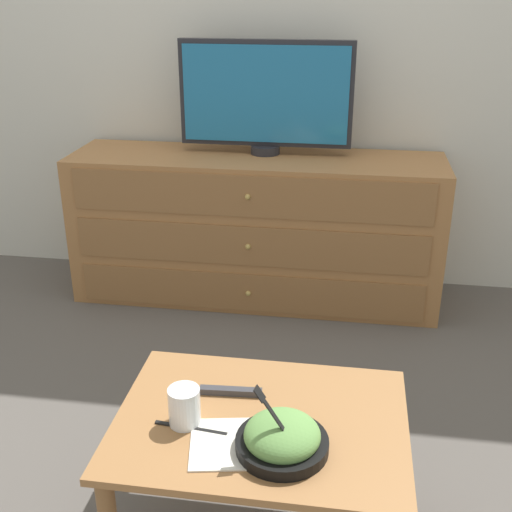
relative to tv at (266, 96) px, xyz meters
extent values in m
plane|color=#56514C|center=(-0.08, 0.18, -0.92)|extent=(12.00, 12.00, 0.00)
cube|color=silver|center=(-0.08, 0.21, 0.38)|extent=(12.00, 0.05, 2.60)
cube|color=#9E6B3D|center=(-0.03, -0.06, -0.59)|extent=(1.66, 0.43, 0.67)
cube|color=brown|center=(-0.03, -0.28, -0.81)|extent=(1.52, 0.01, 0.18)
sphere|color=tan|center=(-0.03, -0.29, -0.81)|extent=(0.02, 0.02, 0.02)
cube|color=brown|center=(-0.03, -0.28, -0.59)|extent=(1.52, 0.01, 0.18)
sphere|color=tan|center=(-0.03, -0.29, -0.59)|extent=(0.02, 0.02, 0.02)
cube|color=brown|center=(-0.03, -0.28, -0.37)|extent=(1.52, 0.01, 0.18)
sphere|color=tan|center=(-0.03, -0.29, -0.37)|extent=(0.02, 0.02, 0.02)
cylinder|color=#232328|center=(0.00, 0.00, -0.23)|extent=(0.13, 0.13, 0.04)
cube|color=#232328|center=(0.00, 0.00, 0.01)|extent=(0.76, 0.04, 0.45)
cube|color=#1E6B9E|center=(0.00, -0.02, 0.01)|extent=(0.72, 0.01, 0.41)
cube|color=#9E6B3D|center=(0.20, -1.51, -0.54)|extent=(0.72, 0.53, 0.02)
cylinder|color=brown|center=(-0.13, -1.28, -0.74)|extent=(0.04, 0.04, 0.37)
cylinder|color=brown|center=(0.52, -1.28, -0.74)|extent=(0.04, 0.04, 0.37)
cylinder|color=black|center=(0.26, -1.61, -0.52)|extent=(0.22, 0.22, 0.03)
ellipsoid|color=#66994C|center=(0.26, -1.61, -0.49)|extent=(0.18, 0.18, 0.08)
cube|color=black|center=(0.26, -1.64, -0.44)|extent=(0.10, 0.03, 0.14)
cube|color=black|center=(0.21, -1.63, -0.37)|extent=(0.03, 0.03, 0.03)
cylinder|color=beige|center=(0.02, -1.55, -0.50)|extent=(0.07, 0.07, 0.06)
cylinder|color=white|center=(0.02, -1.55, -0.49)|extent=(0.08, 0.08, 0.10)
cube|color=silver|center=(0.14, -1.61, -0.53)|extent=(0.21, 0.21, 0.00)
cube|color=black|center=(0.04, -1.57, -0.53)|extent=(0.18, 0.03, 0.01)
cube|color=#38383D|center=(0.11, -1.42, -0.53)|extent=(0.17, 0.03, 0.02)
camera|label=1|loc=(0.38, -2.79, 0.47)|focal=45.00mm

